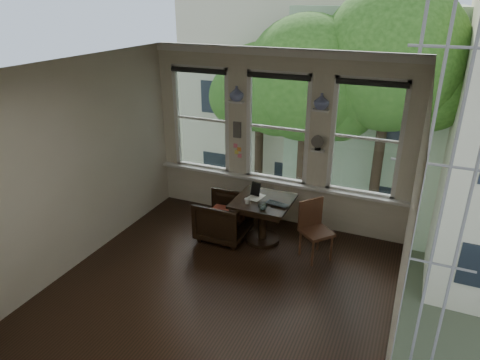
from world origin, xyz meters
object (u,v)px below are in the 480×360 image
at_px(side_chair_right, 317,232).
at_px(mug, 247,201).
at_px(armchair_left, 223,218).
at_px(table, 263,221).
at_px(laptop, 275,206).

xyz_separation_m(side_chair_right, mug, (-1.11, -0.07, 0.33)).
distance_m(side_chair_right, mug, 1.16).
bearing_deg(armchair_left, side_chair_right, 89.49).
distance_m(table, armchair_left, 0.66).
bearing_deg(mug, armchair_left, 171.35).
bearing_deg(armchair_left, table, 102.68).
bearing_deg(armchair_left, laptop, 90.08).
bearing_deg(mug, table, 50.61).
xyz_separation_m(armchair_left, mug, (0.46, -0.07, 0.43)).
relative_size(side_chair_right, laptop, 2.57).
bearing_deg(mug, side_chair_right, 3.85).
distance_m(armchair_left, mug, 0.63).
bearing_deg(table, mug, -129.39).
distance_m(side_chair_right, laptop, 0.74).
bearing_deg(side_chair_right, laptop, 130.44).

